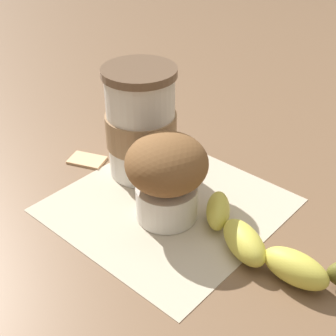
% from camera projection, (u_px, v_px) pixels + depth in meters
% --- Properties ---
extents(ground_plane, '(3.00, 3.00, 0.00)m').
position_uv_depth(ground_plane, '(168.00, 205.00, 0.58)').
color(ground_plane, brown).
extents(paper_napkin, '(0.30, 0.30, 0.00)m').
position_uv_depth(paper_napkin, '(168.00, 205.00, 0.58)').
color(paper_napkin, beige).
rests_on(paper_napkin, ground_plane).
extents(coffee_cup, '(0.09, 0.09, 0.15)m').
position_uv_depth(coffee_cup, '(141.00, 124.00, 0.60)').
color(coffee_cup, silver).
rests_on(coffee_cup, paper_napkin).
extents(muffin, '(0.09, 0.09, 0.11)m').
position_uv_depth(muffin, '(167.00, 174.00, 0.53)').
color(muffin, white).
rests_on(muffin, paper_napkin).
extents(banana, '(0.22, 0.10, 0.03)m').
position_uv_depth(banana, '(274.00, 249.00, 0.49)').
color(banana, '#D6CC4C').
rests_on(banana, paper_napkin).
extents(sugar_packet, '(0.05, 0.04, 0.01)m').
position_uv_depth(sugar_packet, '(87.00, 159.00, 0.66)').
color(sugar_packet, '#E0B27F').
rests_on(sugar_packet, ground_plane).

